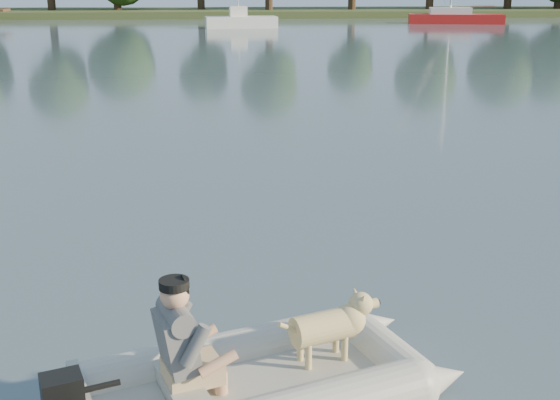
{
  "coord_description": "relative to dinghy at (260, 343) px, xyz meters",
  "views": [
    {
      "loc": [
        -0.56,
        -5.13,
        3.08
      ],
      "look_at": [
        0.04,
        2.3,
        0.75
      ],
      "focal_mm": 45.0,
      "sensor_mm": 36.0,
      "label": 1
    }
  ],
  "objects": [
    {
      "name": "water",
      "position": [
        0.33,
        0.47,
        -0.5
      ],
      "size": [
        160.0,
        160.0,
        0.0
      ],
      "primitive_type": "plane",
      "color": "slate",
      "rests_on": "ground"
    },
    {
      "name": "shore_bank",
      "position": [
        0.33,
        62.47,
        -0.25
      ],
      "size": [
        160.0,
        12.0,
        0.7
      ],
      "primitive_type": "cube",
      "color": "#47512D",
      "rests_on": "water"
    },
    {
      "name": "dinghy",
      "position": [
        0.0,
        0.0,
        0.0
      ],
      "size": [
        5.15,
        4.62,
        1.2
      ],
      "primitive_type": null,
      "rotation": [
        0.0,
        0.0,
        0.35
      ],
      "color": "#AAAAA5",
      "rests_on": "water"
    },
    {
      "name": "man",
      "position": [
        -0.58,
        -0.16,
        0.17
      ],
      "size": [
        0.77,
        0.72,
        0.93
      ],
      "primitive_type": null,
      "rotation": [
        0.0,
        0.0,
        0.35
      ],
      "color": "#57585B",
      "rests_on": "dinghy"
    },
    {
      "name": "dog",
      "position": [
        0.51,
        0.23,
        -0.06
      ],
      "size": [
        0.85,
        0.54,
        0.53
      ],
      "primitive_type": null,
      "rotation": [
        0.0,
        0.0,
        0.35
      ],
      "color": "tan",
      "rests_on": "dinghy"
    },
    {
      "name": "motorboat",
      "position": [
        1.09,
        44.82,
        0.46
      ],
      "size": [
        5.18,
        2.37,
        2.13
      ],
      "primitive_type": null,
      "rotation": [
        0.0,
        0.0,
        0.09
      ],
      "color": "white",
      "rests_on": "water"
    },
    {
      "name": "sailboat",
      "position": [
        17.36,
        48.84,
        -0.08
      ],
      "size": [
        7.25,
        3.39,
        9.59
      ],
      "rotation": [
        0.0,
        0.0,
        -0.19
      ],
      "color": "red",
      "rests_on": "water"
    }
  ]
}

